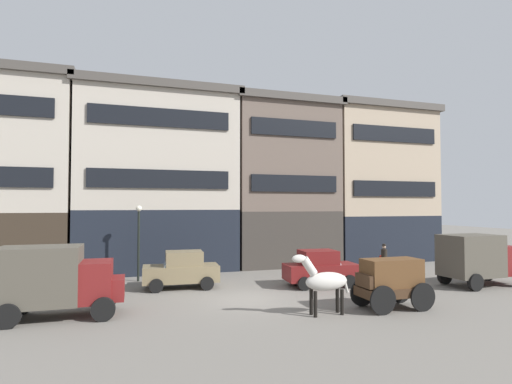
{
  "coord_description": "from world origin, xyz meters",
  "views": [
    {
      "loc": [
        -5.15,
        -17.04,
        4.1
      ],
      "look_at": [
        0.99,
        2.13,
        4.79
      ],
      "focal_mm": 28.29,
      "sensor_mm": 36.0,
      "label": 1
    }
  ],
  "objects_px": {
    "cargo_wagon": "(391,280)",
    "sedan_parked_curb": "(320,268)",
    "draft_horse": "(324,281)",
    "fire_hydrant_curbside": "(381,261)",
    "delivery_truck_far": "(479,258)",
    "delivery_truck_near": "(57,279)",
    "streetlamp_curbside": "(139,232)",
    "pedestrian_officer": "(384,257)",
    "sedan_light": "(182,270)"
  },
  "relations": [
    {
      "from": "cargo_wagon",
      "to": "sedan_light",
      "type": "distance_m",
      "value": 9.95
    },
    {
      "from": "draft_horse",
      "to": "sedan_light",
      "type": "relative_size",
      "value": 0.62
    },
    {
      "from": "delivery_truck_near",
      "to": "fire_hydrant_curbside",
      "type": "relative_size",
      "value": 5.27
    },
    {
      "from": "sedan_parked_curb",
      "to": "fire_hydrant_curbside",
      "type": "distance_m",
      "value": 8.03
    },
    {
      "from": "draft_horse",
      "to": "delivery_truck_far",
      "type": "distance_m",
      "value": 10.53
    },
    {
      "from": "delivery_truck_far",
      "to": "sedan_parked_curb",
      "type": "relative_size",
      "value": 1.15
    },
    {
      "from": "draft_horse",
      "to": "pedestrian_officer",
      "type": "distance_m",
      "value": 10.64
    },
    {
      "from": "draft_horse",
      "to": "streetlamp_curbside",
      "type": "xyz_separation_m",
      "value": [
        -6.48,
        9.17,
        1.4
      ]
    },
    {
      "from": "sedan_parked_curb",
      "to": "pedestrian_officer",
      "type": "relative_size",
      "value": 2.13
    },
    {
      "from": "sedan_light",
      "to": "sedan_parked_curb",
      "type": "relative_size",
      "value": 0.99
    },
    {
      "from": "delivery_truck_far",
      "to": "sedan_light",
      "type": "relative_size",
      "value": 1.16
    },
    {
      "from": "draft_horse",
      "to": "delivery_truck_far",
      "type": "height_order",
      "value": "delivery_truck_far"
    },
    {
      "from": "delivery_truck_near",
      "to": "sedan_parked_curb",
      "type": "height_order",
      "value": "delivery_truck_near"
    },
    {
      "from": "cargo_wagon",
      "to": "delivery_truck_near",
      "type": "height_order",
      "value": "delivery_truck_near"
    },
    {
      "from": "sedan_parked_curb",
      "to": "delivery_truck_near",
      "type": "bearing_deg",
      "value": -168.83
    },
    {
      "from": "sedan_light",
      "to": "cargo_wagon",
      "type": "bearing_deg",
      "value": -41.79
    },
    {
      "from": "fire_hydrant_curbside",
      "to": "sedan_parked_curb",
      "type": "bearing_deg",
      "value": -146.76
    },
    {
      "from": "sedan_parked_curb",
      "to": "streetlamp_curbside",
      "type": "xyz_separation_m",
      "value": [
        -8.83,
        4.21,
        1.76
      ]
    },
    {
      "from": "streetlamp_curbside",
      "to": "fire_hydrant_curbside",
      "type": "xyz_separation_m",
      "value": [
        15.53,
        0.18,
        -2.24
      ]
    },
    {
      "from": "sedan_light",
      "to": "draft_horse",
      "type": "bearing_deg",
      "value": -56.02
    },
    {
      "from": "streetlamp_curbside",
      "to": "delivery_truck_far",
      "type": "bearing_deg",
      "value": -21.58
    },
    {
      "from": "pedestrian_officer",
      "to": "streetlamp_curbside",
      "type": "xyz_separation_m",
      "value": [
        -14.28,
        1.94,
        1.69
      ]
    },
    {
      "from": "draft_horse",
      "to": "sedan_light",
      "type": "distance_m",
      "value": 8.0
    },
    {
      "from": "delivery_truck_far",
      "to": "fire_hydrant_curbside",
      "type": "xyz_separation_m",
      "value": [
        -1.16,
        6.78,
        -1.0
      ]
    },
    {
      "from": "streetlamp_curbside",
      "to": "draft_horse",
      "type": "bearing_deg",
      "value": -54.75
    },
    {
      "from": "sedan_parked_curb",
      "to": "fire_hydrant_curbside",
      "type": "relative_size",
      "value": 4.6
    },
    {
      "from": "cargo_wagon",
      "to": "sedan_parked_curb",
      "type": "bearing_deg",
      "value": 96.92
    },
    {
      "from": "cargo_wagon",
      "to": "pedestrian_officer",
      "type": "distance_m",
      "value": 8.71
    },
    {
      "from": "pedestrian_officer",
      "to": "streetlamp_curbside",
      "type": "distance_m",
      "value": 14.51
    },
    {
      "from": "delivery_truck_far",
      "to": "fire_hydrant_curbside",
      "type": "height_order",
      "value": "delivery_truck_far"
    },
    {
      "from": "sedan_light",
      "to": "fire_hydrant_curbside",
      "type": "height_order",
      "value": "sedan_light"
    },
    {
      "from": "delivery_truck_near",
      "to": "streetlamp_curbside",
      "type": "height_order",
      "value": "streetlamp_curbside"
    },
    {
      "from": "cargo_wagon",
      "to": "fire_hydrant_curbside",
      "type": "distance_m",
      "value": 11.19
    },
    {
      "from": "draft_horse",
      "to": "fire_hydrant_curbside",
      "type": "xyz_separation_m",
      "value": [
        9.05,
        9.35,
        -0.84
      ]
    },
    {
      "from": "draft_horse",
      "to": "delivery_truck_far",
      "type": "xyz_separation_m",
      "value": [
        10.21,
        2.57,
        0.15
      ]
    },
    {
      "from": "streetlamp_curbside",
      "to": "fire_hydrant_curbside",
      "type": "relative_size",
      "value": 4.96
    },
    {
      "from": "draft_horse",
      "to": "streetlamp_curbside",
      "type": "height_order",
      "value": "streetlamp_curbside"
    },
    {
      "from": "delivery_truck_near",
      "to": "streetlamp_curbside",
      "type": "xyz_separation_m",
      "value": [
        3.05,
        6.56,
        1.25
      ]
    },
    {
      "from": "fire_hydrant_curbside",
      "to": "pedestrian_officer",
      "type": "bearing_deg",
      "value": -120.61
    },
    {
      "from": "draft_horse",
      "to": "delivery_truck_near",
      "type": "bearing_deg",
      "value": 164.65
    },
    {
      "from": "delivery_truck_far",
      "to": "streetlamp_curbside",
      "type": "relative_size",
      "value": 1.07
    },
    {
      "from": "draft_horse",
      "to": "streetlamp_curbside",
      "type": "distance_m",
      "value": 11.32
    },
    {
      "from": "draft_horse",
      "to": "fire_hydrant_curbside",
      "type": "bearing_deg",
      "value": 45.95
    },
    {
      "from": "delivery_truck_near",
      "to": "sedan_light",
      "type": "distance_m",
      "value": 6.48
    },
    {
      "from": "cargo_wagon",
      "to": "fire_hydrant_curbside",
      "type": "height_order",
      "value": "cargo_wagon"
    },
    {
      "from": "delivery_truck_near",
      "to": "delivery_truck_far",
      "type": "distance_m",
      "value": 19.74
    },
    {
      "from": "sedan_light",
      "to": "fire_hydrant_curbside",
      "type": "relative_size",
      "value": 4.57
    },
    {
      "from": "cargo_wagon",
      "to": "pedestrian_officer",
      "type": "relative_size",
      "value": 1.62
    },
    {
      "from": "cargo_wagon",
      "to": "delivery_truck_far",
      "type": "distance_m",
      "value": 7.71
    },
    {
      "from": "draft_horse",
      "to": "sedan_parked_curb",
      "type": "bearing_deg",
      "value": 64.68
    }
  ]
}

